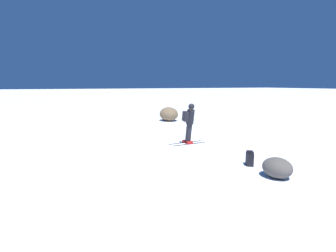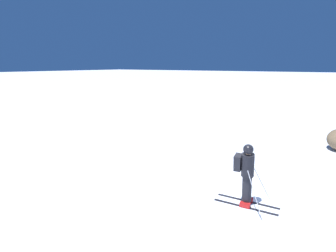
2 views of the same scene
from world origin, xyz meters
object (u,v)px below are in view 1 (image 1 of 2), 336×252
skier (189,121)px  exposed_boulder_1 (169,114)px  spare_backpack (250,159)px  exposed_boulder_0 (277,168)px

skier → exposed_boulder_1: bearing=-21.4°
spare_backpack → exposed_boulder_0: bearing=28.0°
skier → exposed_boulder_0: size_ratio=2.07×
skier → exposed_boulder_1: (7.43, -2.23, -0.55)m
skier → exposed_boulder_0: (-4.87, -0.34, -0.76)m
spare_backpack → exposed_boulder_0: size_ratio=0.55×
skier → spare_backpack: skier is taller
exposed_boulder_0 → exposed_boulder_1: 12.45m
skier → spare_backpack: size_ratio=3.80×
skier → exposed_boulder_0: 4.94m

